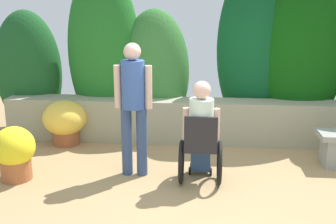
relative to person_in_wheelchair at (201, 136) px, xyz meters
name	(u,v)px	position (x,y,z in m)	size (l,w,h in m)	color
ground_plane	(209,202)	(0.11, -0.54, -0.62)	(10.78, 10.78, 0.00)	#A48458
stone_retaining_wall	(209,121)	(0.11, 1.57, -0.27)	(6.69, 0.47, 0.70)	gray
hedge_backdrop	(235,55)	(0.53, 2.10, 0.75)	(7.45, 1.18, 2.98)	#1A5022
person_in_wheelchair	(201,136)	(0.00, 0.00, 0.00)	(0.53, 0.66, 1.33)	black
person_standing_companion	(133,101)	(-0.87, 0.16, 0.39)	(0.49, 0.30, 1.75)	#344872
flower_pot_terracotta_by_wall	(65,121)	(-2.20, 1.26, -0.24)	(0.70, 0.70, 0.72)	brown
flower_pot_red_accent	(14,152)	(-2.39, -0.14, -0.24)	(0.53, 0.53, 0.71)	#A85D33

